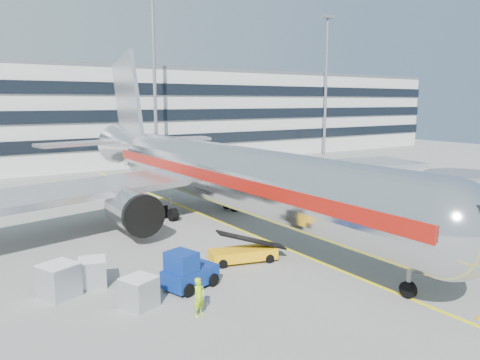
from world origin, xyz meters
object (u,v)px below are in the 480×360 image
belt_loader (243,253)px  baggage_tug (188,272)px  cargo_container_left (59,280)px  cargo_container_right (92,272)px  main_jet (214,171)px  ramp_worker (199,297)px  cargo_container_front (139,292)px

belt_loader → baggage_tug: size_ratio=1.39×
belt_loader → baggage_tug: 5.31m
cargo_container_left → cargo_container_right: size_ratio=1.21×
main_jet → belt_loader: 11.69m
cargo_container_left → ramp_worker: size_ratio=1.15×
cargo_container_left → cargo_container_front: 4.67m
belt_loader → cargo_container_left: bearing=175.1°
baggage_tug → cargo_container_front: (-3.08, -0.72, -0.18)m
cargo_container_left → baggage_tug: bearing=-25.1°
baggage_tug → cargo_container_right: (-4.20, 3.35, -0.18)m
main_jet → cargo_container_front: size_ratio=26.70×
main_jet → cargo_container_left: 18.08m
belt_loader → ramp_worker: belt_loader is taller
cargo_container_right → main_jet: bearing=34.0°
main_jet → baggage_tug: bearing=-126.3°
cargo_container_left → ramp_worker: bearing=-50.4°
main_jet → ramp_worker: (-10.05, -15.47, -3.29)m
main_jet → ramp_worker: 18.74m
cargo_container_front → main_jet: bearing=47.1°
main_jet → belt_loader: (-4.05, -10.35, -3.63)m
cargo_container_left → cargo_container_front: bearing=-49.9°
cargo_container_right → ramp_worker: 7.28m
belt_loader → baggage_tug: (-4.94, -1.90, 0.35)m
cargo_container_left → cargo_container_right: bearing=14.8°
belt_loader → cargo_container_right: belt_loader is taller
belt_loader → cargo_container_left: size_ratio=2.09×
belt_loader → cargo_container_front: bearing=-161.9°
cargo_container_left → cargo_container_right: cargo_container_left is taller
cargo_container_front → baggage_tug: bearing=13.2°
cargo_container_right → ramp_worker: bearing=-64.5°
cargo_container_front → cargo_container_left: bearing=130.1°
baggage_tug → ramp_worker: 3.39m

